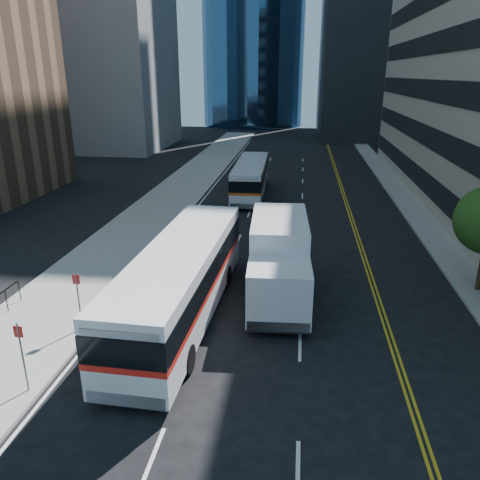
{
  "coord_description": "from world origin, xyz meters",
  "views": [
    {
      "loc": [
        0.21,
        -13.9,
        10.03
      ],
      "look_at": [
        -2.4,
        6.2,
        2.8
      ],
      "focal_mm": 35.0,
      "sensor_mm": 36.0,
      "label": 1
    }
  ],
  "objects": [
    {
      "name": "box_truck",
      "position": [
        -0.59,
        6.24,
        1.91
      ],
      "size": [
        3.01,
        7.71,
        3.63
      ],
      "rotation": [
        0.0,
        0.0,
        0.05
      ],
      "color": "silver",
      "rests_on": "ground"
    },
    {
      "name": "sidewalk_west",
      "position": [
        -10.5,
        25.0,
        0.07
      ],
      "size": [
        5.0,
        90.0,
        0.15
      ],
      "primitive_type": "cube",
      "color": "gray",
      "rests_on": "ground"
    },
    {
      "name": "bus_front",
      "position": [
        -4.57,
        3.72,
        1.8
      ],
      "size": [
        3.22,
        12.86,
        3.29
      ],
      "rotation": [
        0.0,
        0.0,
        -0.03
      ],
      "color": "white",
      "rests_on": "ground"
    },
    {
      "name": "midrise_west",
      "position": [
        -28.0,
        52.0,
        17.5
      ],
      "size": [
        18.0,
        18.0,
        35.0
      ],
      "primitive_type": "cube",
      "color": "gray",
      "rests_on": "ground"
    },
    {
      "name": "bus_rear",
      "position": [
        -4.0,
        25.73,
        1.58
      ],
      "size": [
        2.73,
        11.26,
        2.89
      ],
      "rotation": [
        0.0,
        0.0,
        0.03
      ],
      "color": "silver",
      "rests_on": "ground"
    },
    {
      "name": "ground",
      "position": [
        0.0,
        0.0,
        0.0
      ],
      "size": [
        160.0,
        160.0,
        0.0
      ],
      "primitive_type": "plane",
      "color": "black",
      "rests_on": "ground"
    },
    {
      "name": "sidewalk_east",
      "position": [
        9.0,
        25.0,
        0.07
      ],
      "size": [
        2.0,
        90.0,
        0.15
      ],
      "primitive_type": "cube",
      "color": "gray",
      "rests_on": "ground"
    }
  ]
}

